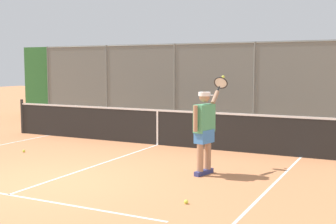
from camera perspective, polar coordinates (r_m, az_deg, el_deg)
ground_plane at (r=8.65m, az=-15.16°, el=-8.56°), size 60.00×60.00×0.00m
fence_backdrop at (r=16.42m, az=6.45°, el=3.46°), size 17.71×1.37×2.92m
tennis_net at (r=12.13m, az=-1.32°, el=-1.86°), size 9.74×0.09×1.07m
tennis_player at (r=8.81m, az=4.64°, el=-1.83°), size 0.33×1.39×1.92m
tennis_ball_near_baseline at (r=11.71m, az=-17.71°, el=-4.70°), size 0.07×0.07×0.07m
tennis_ball_mid_court at (r=7.11m, az=2.30°, el=-11.24°), size 0.07×0.07×0.07m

